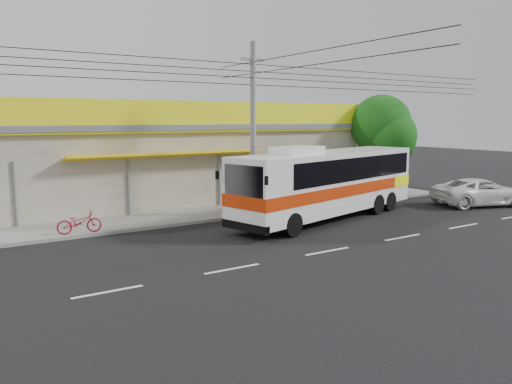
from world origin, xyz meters
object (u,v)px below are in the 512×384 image
Objects in this scene: coach_bus at (331,179)px; tree_far at (383,127)px; motorbike_red at (79,222)px; utility_pole at (253,73)px; tree_near at (392,138)px; white_car at (481,192)px.

coach_bus is 1.89× the size of tree_far.
utility_pole is at bearing -87.66° from motorbike_red.
utility_pole is 11.63m from tree_far.
motorbike_red is at bearing -174.89° from tree_far.
tree_far reaches higher than coach_bus.
utility_pole reaches higher than tree_near.
motorbike_red is 0.28× the size of tree_far.
utility_pole is (-12.65, 3.79, 6.14)m from white_car.
white_car is at bearing -95.81° from motorbike_red.
motorbike_red is at bearing -176.98° from tree_near.
utility_pole is 11.78m from tree_near.
tree_near is at bearing -81.37° from tree_far.
coach_bus is 6.80× the size of motorbike_red.
tree_far is (8.00, 4.29, 2.35)m from coach_bus.
white_car is 6.21m from tree_near.
coach_bus is 9.38m from tree_far.
tree_near is (8.11, 3.60, 1.71)m from coach_bus.
utility_pole is at bearing -168.72° from tree_far.
motorbike_red is at bearing 152.80° from coach_bus.
tree_far is (19.18, 1.72, 3.66)m from motorbike_red.
tree_far is at bearing 33.12° from white_car.
utility_pole is (8.08, -0.50, 6.28)m from motorbike_red.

